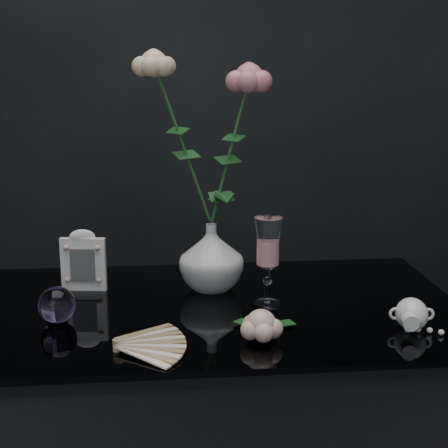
{
  "coord_description": "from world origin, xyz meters",
  "views": [
    {
      "loc": [
        -0.07,
        -1.23,
        1.24
      ],
      "look_at": [
        0.06,
        0.08,
        0.92
      ],
      "focal_mm": 55.0,
      "sensor_mm": 36.0,
      "label": 1
    }
  ],
  "objects_px": {
    "vase": "(211,257)",
    "paperweight": "(57,305)",
    "wine_glass": "(268,262)",
    "loose_rose": "(261,325)",
    "pearl_jar": "(412,313)",
    "picture_frame": "(83,260)"
  },
  "relations": [
    {
      "from": "paperweight",
      "to": "picture_frame",
      "type": "bearing_deg",
      "value": 80.15
    },
    {
      "from": "paperweight",
      "to": "pearl_jar",
      "type": "xyz_separation_m",
      "value": [
        0.65,
        -0.09,
        -0.0
      ]
    },
    {
      "from": "loose_rose",
      "to": "pearl_jar",
      "type": "xyz_separation_m",
      "value": [
        0.28,
        0.03,
        0.0
      ]
    },
    {
      "from": "picture_frame",
      "to": "pearl_jar",
      "type": "height_order",
      "value": "picture_frame"
    },
    {
      "from": "wine_glass",
      "to": "loose_rose",
      "type": "height_order",
      "value": "wine_glass"
    },
    {
      "from": "wine_glass",
      "to": "picture_frame",
      "type": "relative_size",
      "value": 1.36
    },
    {
      "from": "wine_glass",
      "to": "loose_rose",
      "type": "bearing_deg",
      "value": -102.65
    },
    {
      "from": "vase",
      "to": "wine_glass",
      "type": "height_order",
      "value": "wine_glass"
    },
    {
      "from": "vase",
      "to": "loose_rose",
      "type": "distance_m",
      "value": 0.29
    },
    {
      "from": "wine_glass",
      "to": "paperweight",
      "type": "distance_m",
      "value": 0.41
    },
    {
      "from": "picture_frame",
      "to": "loose_rose",
      "type": "height_order",
      "value": "picture_frame"
    },
    {
      "from": "vase",
      "to": "loose_rose",
      "type": "height_order",
      "value": "vase"
    },
    {
      "from": "vase",
      "to": "paperweight",
      "type": "height_order",
      "value": "vase"
    },
    {
      "from": "paperweight",
      "to": "loose_rose",
      "type": "bearing_deg",
      "value": -18.07
    },
    {
      "from": "vase",
      "to": "paperweight",
      "type": "distance_m",
      "value": 0.34
    },
    {
      "from": "wine_glass",
      "to": "pearl_jar",
      "type": "distance_m",
      "value": 0.29
    },
    {
      "from": "wine_glass",
      "to": "pearl_jar",
      "type": "relative_size",
      "value": 0.85
    },
    {
      "from": "vase",
      "to": "wine_glass",
      "type": "bearing_deg",
      "value": -46.1
    },
    {
      "from": "picture_frame",
      "to": "loose_rose",
      "type": "relative_size",
      "value": 0.8
    },
    {
      "from": "picture_frame",
      "to": "pearl_jar",
      "type": "distance_m",
      "value": 0.67
    },
    {
      "from": "paperweight",
      "to": "pearl_jar",
      "type": "relative_size",
      "value": 0.33
    },
    {
      "from": "picture_frame",
      "to": "paperweight",
      "type": "relative_size",
      "value": 1.91
    }
  ]
}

